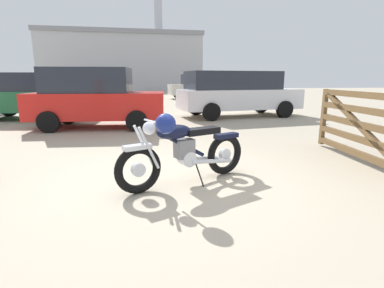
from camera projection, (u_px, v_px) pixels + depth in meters
ground_plane at (186, 182)px, 4.23m from camera, size 80.00×80.00×0.00m
vintage_motorcycle at (183, 150)px, 4.04m from camera, size 1.92×1.10×1.07m
timber_gate at (371, 125)px, 4.88m from camera, size 0.22×2.54×1.60m
white_estate_far at (95, 97)px, 8.74m from camera, size 3.97×1.96×1.78m
dark_sedan_left at (85, 89)px, 16.05m from camera, size 4.12×2.31×1.78m
silver_sedan_mid at (237, 92)px, 11.34m from camera, size 4.93×2.56×1.74m
pale_sedan_back at (31, 96)px, 10.63m from camera, size 4.33×2.20×1.67m
blue_hatchback_right at (197, 86)px, 21.54m from camera, size 4.09×2.23×1.78m
industrial_building at (125, 63)px, 39.45m from camera, size 19.99×14.06×13.32m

